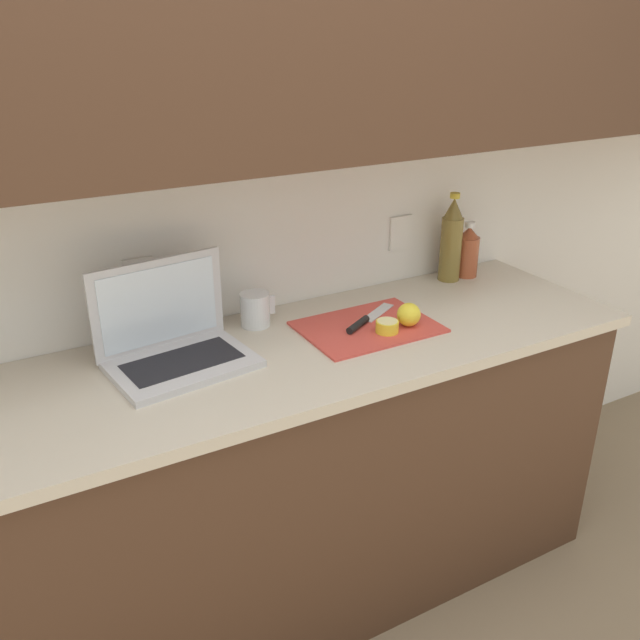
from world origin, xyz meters
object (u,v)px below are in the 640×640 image
(cutting_board, at_px, (368,327))
(lemon_whole_beside, at_px, (409,315))
(lemon_half_cut, at_px, (387,326))
(measuring_cup, at_px, (255,309))
(knife, at_px, (363,321))
(bottle_oil_tall, at_px, (468,252))
(laptop, at_px, (173,340))
(bottle_green_soda, at_px, (451,241))

(cutting_board, bearing_deg, lemon_whole_beside, -28.44)
(cutting_board, bearing_deg, lemon_half_cut, -68.01)
(lemon_whole_beside, xyz_separation_m, measuring_cup, (-0.40, 0.25, 0.01))
(lemon_half_cut, bearing_deg, cutting_board, 111.99)
(knife, xyz_separation_m, bottle_oil_tall, (0.57, 0.20, 0.08))
(lemon_whole_beside, distance_m, bottle_oil_tall, 0.54)
(lemon_half_cut, distance_m, lemon_whole_beside, 0.09)
(laptop, relative_size, lemon_whole_beside, 5.62)
(laptop, relative_size, bottle_green_soda, 1.29)
(laptop, xyz_separation_m, bottle_oil_tall, (1.15, 0.14, 0.03))
(laptop, xyz_separation_m, measuring_cup, (0.29, 0.11, -0.01))
(bottle_green_soda, bearing_deg, lemon_whole_beside, -144.14)
(laptop, relative_size, cutting_board, 1.00)
(laptop, height_order, lemon_half_cut, laptop)
(measuring_cup, bearing_deg, laptop, -159.72)
(knife, bearing_deg, cutting_board, -98.95)
(knife, height_order, lemon_half_cut, lemon_half_cut)
(cutting_board, height_order, knife, knife)
(laptop, xyz_separation_m, knife, (0.58, -0.06, -0.05))
(lemon_half_cut, distance_m, measuring_cup, 0.41)
(lemon_half_cut, relative_size, lemon_whole_beside, 0.95)
(cutting_board, bearing_deg, bottle_green_soda, 23.69)
(cutting_board, relative_size, lemon_whole_beside, 5.60)
(laptop, bearing_deg, bottle_oil_tall, -0.31)
(bottle_green_soda, distance_m, measuring_cup, 0.78)
(measuring_cup, bearing_deg, lemon_half_cut, -38.53)
(knife, distance_m, bottle_oil_tall, 0.61)
(knife, xyz_separation_m, bottle_green_soda, (0.49, 0.20, 0.13))
(bottle_green_soda, relative_size, measuring_cup, 2.88)
(cutting_board, xyz_separation_m, measuring_cup, (-0.29, 0.19, 0.05))
(lemon_half_cut, relative_size, bottle_oil_tall, 0.34)
(bottle_green_soda, distance_m, bottle_oil_tall, 0.10)
(laptop, xyz_separation_m, cutting_board, (0.59, -0.08, -0.06))
(bottle_oil_tall, bearing_deg, bottle_green_soda, 180.00)
(laptop, height_order, measuring_cup, laptop)
(measuring_cup, bearing_deg, cutting_board, -32.78)
(lemon_whole_beside, bearing_deg, bottle_oil_tall, 30.75)
(lemon_half_cut, bearing_deg, bottle_green_soda, 31.20)
(lemon_whole_beside, distance_m, measuring_cup, 0.47)
(laptop, relative_size, lemon_half_cut, 5.89)
(cutting_board, relative_size, knife, 1.64)
(bottle_green_soda, height_order, measuring_cup, bottle_green_soda)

